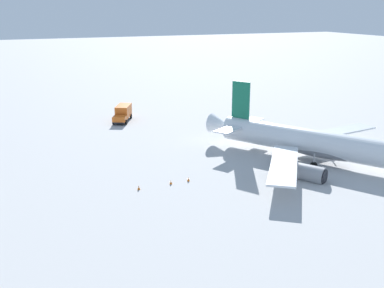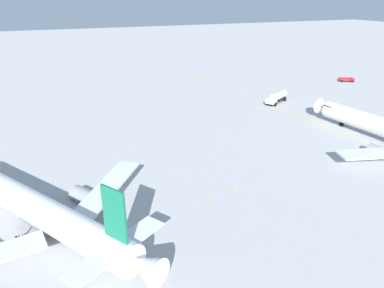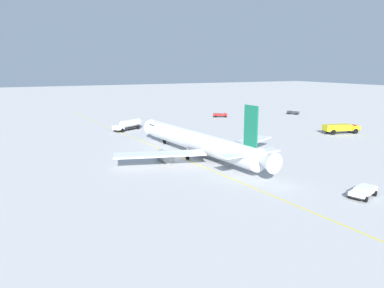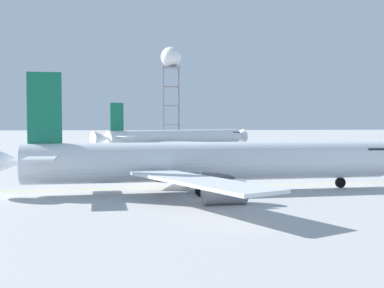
% 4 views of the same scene
% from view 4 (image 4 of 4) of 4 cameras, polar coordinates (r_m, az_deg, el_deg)
% --- Properties ---
extents(ground_plane, '(600.00, 600.00, 0.00)m').
position_cam_4_polar(ground_plane, '(55.38, 0.71, -4.75)').
color(ground_plane, '#B2B2B2').
extents(airliner_main, '(37.11, 43.46, 11.88)m').
position_cam_4_polar(airliner_main, '(50.35, 1.69, -2.23)').
color(airliner_main, silver).
rests_on(airliner_main, ground_plane).
extents(airliner_secondary, '(31.71, 38.27, 11.35)m').
position_cam_4_polar(airliner_secondary, '(117.55, -1.90, 0.59)').
color(airliner_secondary, silver).
rests_on(airliner_secondary, ground_plane).
extents(radar_tower, '(6.34, 6.34, 30.02)m').
position_cam_4_polar(radar_tower, '(157.15, -2.43, 9.56)').
color(radar_tower, slate).
rests_on(radar_tower, ground_plane).
extents(taxiway_centreline, '(15.16, 170.09, 0.01)m').
position_cam_4_polar(taxiway_centreline, '(55.43, 6.75, -4.76)').
color(taxiway_centreline, yellow).
rests_on(taxiway_centreline, ground_plane).
extents(safety_cone_near, '(0.36, 0.36, 0.55)m').
position_cam_4_polar(safety_cone_near, '(88.70, -1.96, -1.74)').
color(safety_cone_near, orange).
rests_on(safety_cone_near, ground_plane).
extents(safety_cone_mid, '(0.36, 0.36, 0.55)m').
position_cam_4_polar(safety_cone_mid, '(93.14, -2.22, -1.52)').
color(safety_cone_mid, orange).
rests_on(safety_cone_mid, ground_plane).
extents(safety_cone_far, '(0.36, 0.36, 0.55)m').
position_cam_4_polar(safety_cone_far, '(95.68, -2.37, -1.41)').
color(safety_cone_far, orange).
rests_on(safety_cone_far, ground_plane).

